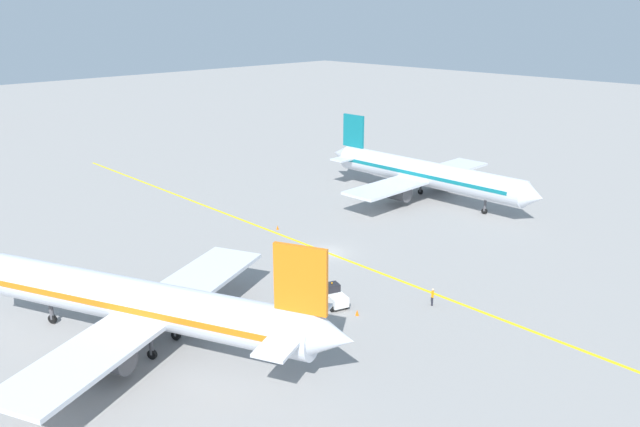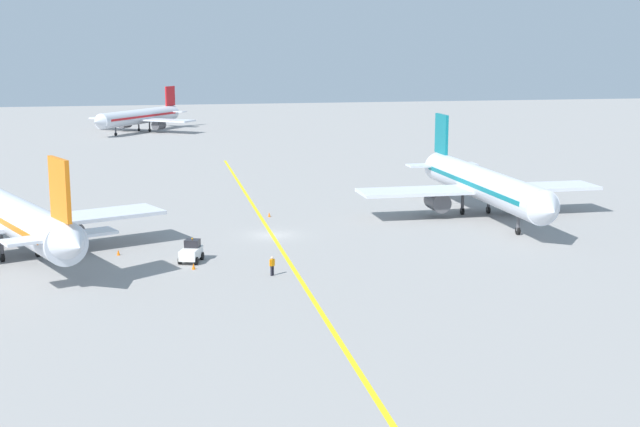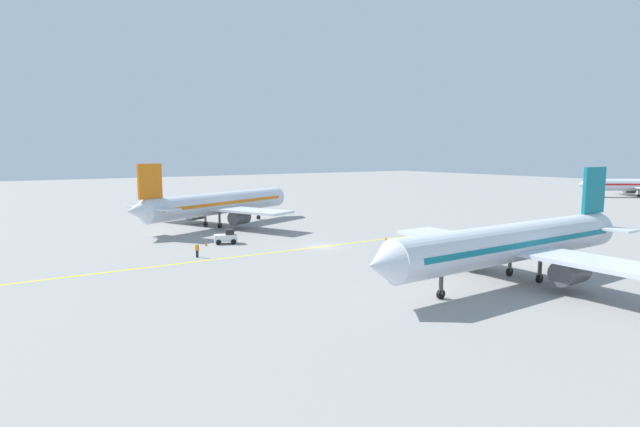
# 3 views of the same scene
# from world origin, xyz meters

# --- Properties ---
(ground_plane) EXTENTS (400.00, 400.00, 0.00)m
(ground_plane) POSITION_xyz_m (0.00, 0.00, 0.00)
(ground_plane) COLOR gray
(apron_yellow_centreline) EXTENTS (2.40, 119.99, 0.01)m
(apron_yellow_centreline) POSITION_xyz_m (0.00, 0.00, 0.00)
(apron_yellow_centreline) COLOR yellow
(apron_yellow_centreline) RESTS_ON ground
(airplane_at_gate) EXTENTS (27.77, 33.79, 10.60)m
(airplane_at_gate) POSITION_xyz_m (-24.75, -4.14, 3.71)
(airplane_at_gate) COLOR silver
(airplane_at_gate) RESTS_ON ground
(airplane_adjacent_stand) EXTENTS (28.05, 35.43, 10.60)m
(airplane_adjacent_stand) POSITION_xyz_m (24.77, 5.16, 3.71)
(airplane_adjacent_stand) COLOR silver
(airplane_adjacent_stand) RESTS_ON ground
(airplane_distant_taxiing) EXTENTS (23.26, 27.67, 9.54)m
(airplane_distant_taxiing) POSITION_xyz_m (-12.53, 112.45, 3.34)
(airplane_distant_taxiing) COLOR silver
(airplane_distant_taxiing) RESTS_ON ground
(baggage_tug_white) EXTENTS (2.52, 3.33, 2.11)m
(baggage_tug_white) POSITION_xyz_m (-8.84, -9.65, 0.90)
(baggage_tug_white) COLOR white
(baggage_tug_white) RESTS_ON ground
(ground_crew_worker) EXTENTS (0.51, 0.37, 1.68)m
(ground_crew_worker) POSITION_xyz_m (-2.41, -16.01, 0.91)
(ground_crew_worker) COLOR #23232D
(ground_crew_worker) RESTS_ON ground
(traffic_cone_near_nose) EXTENTS (0.32, 0.32, 0.55)m
(traffic_cone_near_nose) POSITION_xyz_m (-8.83, -12.52, 0.28)
(traffic_cone_near_nose) COLOR orange
(traffic_cone_near_nose) RESTS_ON ground
(traffic_cone_mid_apron) EXTENTS (0.32, 0.32, 0.55)m
(traffic_cone_mid_apron) POSITION_xyz_m (1.13, 9.80, 0.28)
(traffic_cone_mid_apron) COLOR orange
(traffic_cone_mid_apron) RESTS_ON ground
(traffic_cone_by_wingtip) EXTENTS (0.32, 0.32, 0.55)m
(traffic_cone_by_wingtip) POSITION_xyz_m (-15.37, -5.82, 0.28)
(traffic_cone_by_wingtip) COLOR orange
(traffic_cone_by_wingtip) RESTS_ON ground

